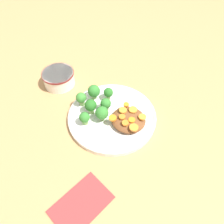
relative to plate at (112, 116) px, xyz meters
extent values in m
plane|color=tan|center=(0.00, 0.00, -0.01)|extent=(4.00, 4.00, 0.00)
cylinder|color=white|center=(0.00, 0.00, 0.00)|extent=(0.29, 0.29, 0.02)
torus|color=white|center=(0.00, 0.00, 0.01)|extent=(0.29, 0.29, 0.01)
cylinder|color=white|center=(0.04, 0.26, 0.02)|extent=(0.11, 0.11, 0.05)
cylinder|color=maroon|center=(0.04, 0.26, 0.04)|extent=(0.12, 0.12, 0.01)
cylinder|color=white|center=(0.04, 0.26, 0.03)|extent=(0.09, 0.09, 0.01)
ellipsoid|color=brown|center=(0.00, -0.06, 0.02)|extent=(0.11, 0.11, 0.03)
cylinder|color=#759E51|center=(0.06, 0.05, 0.02)|extent=(0.01, 0.01, 0.02)
sphere|color=#286B23|center=(0.06, 0.05, 0.04)|extent=(0.03, 0.03, 0.03)
cylinder|color=#7FA85B|center=(-0.02, 0.07, 0.02)|extent=(0.02, 0.02, 0.02)
sphere|color=#286B23|center=(-0.02, 0.07, 0.04)|extent=(0.04, 0.04, 0.04)
cylinder|color=#759E51|center=(0.04, 0.09, 0.02)|extent=(0.02, 0.02, 0.02)
sphere|color=#337A2D|center=(0.04, 0.09, 0.04)|extent=(0.04, 0.04, 0.04)
cylinder|color=#7FA85B|center=(0.01, 0.03, 0.02)|extent=(0.02, 0.02, 0.02)
sphere|color=#337A2D|center=(0.01, 0.03, 0.04)|extent=(0.04, 0.04, 0.04)
cylinder|color=#759E51|center=(-0.07, 0.06, 0.02)|extent=(0.02, 0.02, 0.02)
sphere|color=#337A2D|center=(-0.07, 0.06, 0.04)|extent=(0.03, 0.03, 0.03)
cylinder|color=#759E51|center=(-0.01, 0.11, 0.02)|extent=(0.02, 0.02, 0.02)
sphere|color=#3D8433|center=(-0.01, 0.11, 0.04)|extent=(0.04, 0.04, 0.04)
cylinder|color=#759E51|center=(-0.03, 0.02, 0.02)|extent=(0.01, 0.01, 0.02)
sphere|color=#337A2D|center=(-0.03, 0.02, 0.04)|extent=(0.04, 0.04, 0.04)
cylinder|color=orange|center=(-0.01, -0.04, 0.04)|extent=(0.02, 0.02, 0.01)
cylinder|color=orange|center=(0.02, -0.10, 0.04)|extent=(0.02, 0.02, 0.01)
cylinder|color=orange|center=(-0.03, -0.02, 0.04)|extent=(0.02, 0.02, 0.01)
cylinder|color=orange|center=(-0.01, -0.07, 0.04)|extent=(0.02, 0.02, 0.00)
cylinder|color=orange|center=(0.04, -0.03, 0.04)|extent=(0.02, 0.02, 0.01)
cylinder|color=orange|center=(-0.03, -0.06, 0.04)|extent=(0.02, 0.02, 0.01)
cylinder|color=orange|center=(0.01, -0.03, 0.04)|extent=(0.02, 0.02, 0.01)
cylinder|color=orange|center=(0.03, -0.06, 0.04)|extent=(0.03, 0.03, 0.01)
cylinder|color=orange|center=(-0.03, -0.09, 0.04)|extent=(0.03, 0.03, 0.00)
cube|color=#B73333|center=(-0.28, -0.07, -0.01)|extent=(0.17, 0.13, 0.01)
camera|label=1|loc=(-0.39, -0.23, 0.56)|focal=35.00mm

